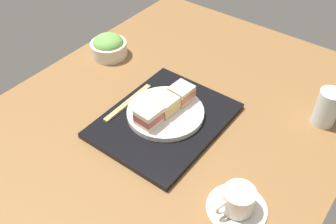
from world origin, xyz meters
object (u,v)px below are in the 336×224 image
sandwich_far (149,116)px  chopsticks_pair (127,103)px  drinking_glass (327,108)px  sandwich_near (181,93)px  sandwich_middle (165,104)px  sandwich_plate (165,113)px  coffee_cup (238,202)px  salad_bowl (109,46)px

sandwich_far → chopsticks_pair: 12.87cm
sandwich_far → drinking_glass: (-33.97, 38.73, -0.22)cm
sandwich_near → sandwich_middle: same height
chopsticks_pair → drinking_glass: size_ratio=1.80×
sandwich_plate → chopsticks_pair: (3.26, -12.31, -0.46)cm
sandwich_near → sandwich_plate: bearing=-5.0°
sandwich_middle → coffee_cup: sandwich_middle is taller
sandwich_far → sandwich_middle: bearing=175.0°
sandwich_near → sandwich_middle: bearing=-5.0°
chopsticks_pair → coffee_cup: coffee_cup is taller
salad_bowl → sandwich_middle: bearing=68.3°
sandwich_near → chopsticks_pair: sandwich_near is taller
sandwich_far → salad_bowl: 42.40cm
chopsticks_pair → sandwich_far: bearing=72.3°
sandwich_plate → drinking_glass: bearing=125.3°
sandwich_near → drinking_glass: 42.49cm
salad_bowl → coffee_cup: size_ratio=0.89×
drinking_glass → salad_bowl: bearing=-80.7°
sandwich_plate → coffee_cup: bearing=65.5°
salad_bowl → coffee_cup: bearing=67.0°
chopsticks_pair → drinking_glass: drinking_glass is taller
sandwich_plate → sandwich_middle: sandwich_middle is taller
sandwich_far → coffee_cup: sandwich_far is taller
salad_bowl → chopsticks_pair: (17.98, 24.66, -1.74)cm
sandwich_middle → chopsticks_pair: (3.26, -12.31, -3.66)cm
sandwich_plate → sandwich_far: 7.81cm
sandwich_plate → coffee_cup: 35.92cm
salad_bowl → coffee_cup: salad_bowl is taller
sandwich_middle → coffee_cup: 36.03cm
sandwich_plate → coffee_cup: size_ratio=1.56×
sandwich_middle → coffee_cup: (14.88, 32.69, -2.84)cm
sandwich_far → sandwich_near: bearing=175.0°
sandwich_plate → chopsticks_pair: size_ratio=1.12×
sandwich_middle → chopsticks_pair: size_ratio=0.35×
sandwich_far → coffee_cup: size_ratio=0.47×
sandwich_middle → drinking_glass: bearing=125.3°
sandwich_near → drinking_glass: drinking_glass is taller
coffee_cup → chopsticks_pair: bearing=-104.5°
sandwich_far → sandwich_plate: bearing=175.0°
coffee_cup → sandwich_far: bearing=-103.3°
sandwich_near → coffee_cup: sandwich_near is taller
sandwich_near → drinking_glass: size_ratio=0.62×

